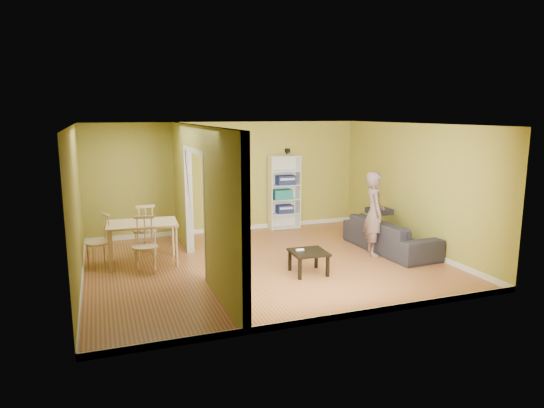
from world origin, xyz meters
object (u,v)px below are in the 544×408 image
Objects in this scene: bookshelf at (283,192)px; chair_far at (145,229)px; sofa at (390,230)px; chair_left at (98,241)px; chair_near at (145,245)px; dining_table at (142,227)px; person at (374,206)px; coffee_table at (308,255)px.

chair_far is (-3.43, -1.14, -0.38)m from bookshelf.
sofa is 2.30× the size of chair_left.
chair_near reaches higher than sofa.
dining_table is 1.23× the size of chair_far.
person is at bearing 59.99° from chair_left.
bookshelf is 1.41× the size of dining_table.
coffee_table is 3.15m from dining_table.
dining_table is at bearing 149.40° from coffee_table.
bookshelf is 2.91× the size of coffee_table.
sofa is at bearing 19.31° from coffee_table.
chair_far is (0.89, 0.60, 0.03)m from chair_left.
sofa is at bearing -58.14° from person.
chair_left is (-5.66, 0.90, 0.06)m from sofa.
dining_table is 0.57m from chair_near.
chair_left is (-0.79, 0.07, -0.22)m from dining_table.
sofa reaches higher than dining_table.
chair_left is 0.99× the size of chair_near.
chair_near reaches higher than dining_table.
person is 1.91× the size of chair_far.
person is 3.20× the size of coffee_table.
person reaches higher than dining_table.
dining_table is at bearing 77.77° from chair_far.
coffee_table is 0.63× the size of chair_left.
bookshelf is at bearing 23.35° from sofa.
chair_far is (0.11, 1.20, 0.02)m from chair_near.
chair_left is at bearing 96.21° from person.
chair_left is at bearing 175.21° from dining_table.
chair_left is at bearing 77.52° from sofa.
person is 1.10× the size of bookshelf.
person is 4.50m from dining_table.
coffee_table is 2.91m from chair_near.
dining_table is 0.70m from chair_far.
person is 4.45m from chair_near.
sofa reaches higher than coffee_table.
chair_near is at bearing 80.84° from chair_far.
chair_left is (-5.19, 1.02, -0.50)m from person.
bookshelf is at bearing -165.41° from chair_far.
coffee_table is at bearing 105.82° from sofa.
chair_far is (-2.59, 2.26, 0.17)m from coffee_table.
coffee_table is at bearing -12.97° from chair_near.
person reaches higher than chair_near.
dining_table is 1.27× the size of chair_near.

